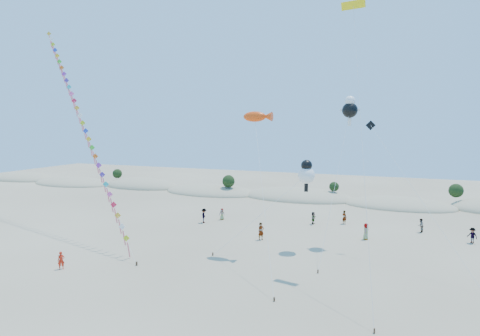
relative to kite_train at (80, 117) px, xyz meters
name	(u,v)px	position (x,y,z in m)	size (l,w,h in m)	color
ground	(141,315)	(19.03, -15.90, -13.27)	(160.00, 160.00, 0.00)	gray
dune_ridge	(304,198)	(20.09, 29.24, -13.16)	(145.30, 11.49, 5.57)	tan
kite_train	(80,117)	(0.00, 0.00, 0.00)	(25.28, 15.60, 25.63)	#3F2D1E
fish_kite	(258,117)	(21.77, -0.34, -0.14)	(6.30, 10.98, 13.68)	#3F2D1E
cartoon_kite_low	(306,173)	(26.09, 1.84, -5.61)	(8.66, 6.02, 9.00)	#3F2D1E
cartoon_kite_high	(350,109)	(29.63, 5.92, 0.78)	(2.22, 10.98, 15.35)	#3F2D1E
parafoil_kite	(354,12)	(30.45, -1.21, 8.47)	(4.07, 12.37, 22.79)	#3F2D1E
dark_kite	(397,165)	(34.38, 2.25, -4.53)	(9.46, 9.68, 12.84)	#3F2D1E
flyer_foreground	(61,260)	(7.63, -11.24, -12.50)	(0.56, 0.37, 1.54)	red
beachgoers	(335,225)	(28.04, 9.31, -12.42)	(33.10, 11.15, 1.90)	slate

